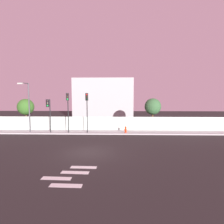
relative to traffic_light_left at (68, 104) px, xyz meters
The scene contains 12 objects.
ground_plane 8.75m from the traffic_light_left, 62.75° to the right, with size 80.00×80.00×0.00m, color #272222.
sidewalk 5.31m from the traffic_light_left, 18.18° to the left, with size 36.00×2.40×0.15m, color #A9A9A9.
perimeter_wall 5.16m from the traffic_light_left, 34.43° to the left, with size 36.00×0.18×1.80m, color silver.
crosswalk_marking 12.56m from the traffic_light_left, 74.51° to the right, with size 3.14×3.04×0.01m.
traffic_light_left is the anchor object (origin of this frame).
traffic_light_center 2.36m from the traffic_light_left, behind, with size 0.46×1.60×4.26m.
traffic_light_right 2.36m from the traffic_light_left, ahead, with size 0.37×1.23×5.01m.
street_lamp_curbside 5.21m from the traffic_light_left, behind, with size 0.61×1.99×6.27m.
fire_hydrant 7.86m from the traffic_light_left, ahead, with size 0.44×0.26×0.83m.
roadside_tree_leftmost 8.00m from the traffic_light_left, 152.85° to the left, with size 2.33×2.33×4.37m.
roadside_tree_midleft 11.73m from the traffic_light_left, 18.09° to the left, with size 2.32×2.32×4.46m.
low_building_distant 16.80m from the traffic_light_left, 78.81° to the left, with size 12.12×6.00×8.27m, color #ACACAC.
Camera 1 is at (2.40, -15.34, 4.98)m, focal length 29.37 mm.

